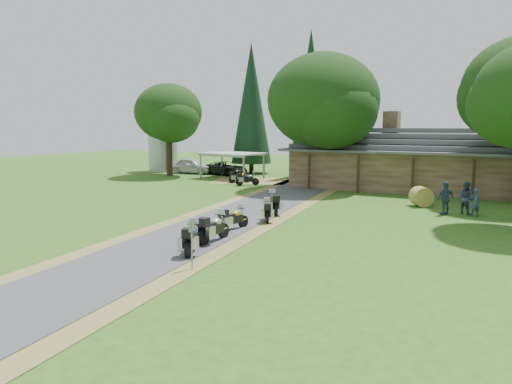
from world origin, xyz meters
The scene contains 23 objects.
ground centered at (0.00, 0.00, 0.00)m, with size 120.00×120.00×0.00m, color #2B5919.
driveway centered at (-0.50, 4.00, 0.00)m, with size 46.00×46.00×0.00m, color #434346.
lodge centered at (6.00, 24.00, 2.45)m, with size 21.40×9.40×4.90m, color brown, non-canonical shape.
silo centered at (-22.37, 26.27, 3.25)m, with size 3.20×3.20×6.49m, color gray.
carport centered at (-11.60, 23.41, 1.23)m, with size 5.69×3.80×2.47m, color silver, non-canonical shape.
car_white_sedan centered at (-17.87, 25.55, 1.03)m, with size 6.18×2.61×2.06m, color silver.
car_dark_suv centered at (-13.97, 25.97, 1.03)m, with size 5.37×2.29×2.06m, color black.
motorcycle_row_a centered at (1.80, -1.17, 0.66)m, with size 1.93×0.63×1.32m, color navy, non-canonical shape.
motorcycle_row_b centered at (1.49, 0.86, 0.68)m, with size 1.99×0.65×1.36m, color #A6A8AE, non-canonical shape.
motorcycle_row_c centered at (0.90, 3.44, 0.61)m, with size 1.80×0.59×1.23m, color gold, non-canonical shape.
motorcycle_row_d centered at (1.29, 6.21, 0.60)m, with size 1.74×0.57×1.19m, color red, non-canonical shape.
motorcycle_row_e centered at (0.60, 8.30, 0.67)m, with size 1.97×0.64×1.35m, color black, non-canonical shape.
motorcycle_carport_a centered at (-9.09, 20.58, 0.57)m, with size 1.65×0.54×1.13m, color #E0AE00, non-canonical shape.
motorcycle_carport_b centered at (-7.50, 19.26, 0.60)m, with size 1.76×0.57×1.20m, color slate, non-canonical shape.
person_a centered at (10.79, 13.06, 0.94)m, with size 0.54×0.39×1.89m, color #2E3C57.
person_b centered at (10.22, 13.62, 1.10)m, with size 0.62×0.45×2.20m, color #2E3C57.
person_c centered at (9.25, 12.85, 1.11)m, with size 0.63×0.45×2.22m, color #2E3C57.
hay_bale centered at (7.46, 15.26, 0.61)m, with size 1.23×1.23×1.13m, color olive.
sign_post centered at (3.17, -3.01, 0.90)m, with size 0.32×0.05×1.80m, color gray, non-canonical shape.
oak_lodge_left centered at (-1.26, 20.35, 5.64)m, with size 8.78×8.78×11.28m, color black, non-canonical shape.
oak_silo centered at (-18.48, 22.55, 5.11)m, with size 6.67×6.67×10.21m, color black, non-canonical shape.
cedar_near centered at (-5.57, 27.95, 7.04)m, with size 3.99×3.99×14.08m, color black.
cedar_far centered at (-12.54, 28.76, 6.74)m, with size 4.21×4.21×13.47m, color black.
Camera 1 is at (13.49, -16.86, 5.09)m, focal length 35.00 mm.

